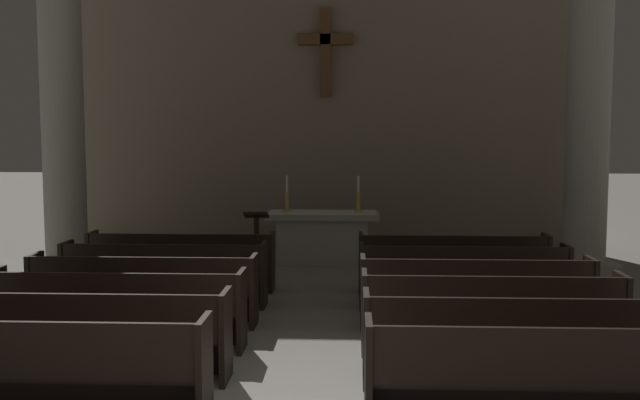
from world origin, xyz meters
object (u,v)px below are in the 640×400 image
object	(u,v)px
pew_left_row_1	(39,368)
pew_right_row_4	(476,293)
column_left_second	(62,85)
pew_right_row_3	(492,313)
pew_left_row_2	(84,335)
pew_right_row_1	(540,376)
pew_left_row_3	(117,309)
pew_right_row_6	(453,263)
pew_left_row_6	(181,261)
altar	(323,236)
candlestick_right	(358,200)
pew_left_row_4	(143,290)
column_right_second	(589,83)
pew_left_row_5	(164,274)
pew_right_row_2	(513,340)
lectern	(257,244)
pew_right_row_5	(463,277)
candlestick_left	(287,200)

from	to	relation	value
pew_left_row_1	pew_right_row_4	world-z (taller)	same
column_left_second	pew_right_row_4	bearing A→B (deg)	-29.80
pew_right_row_3	column_left_second	world-z (taller)	column_left_second
pew_right_row_3	column_left_second	size ratio (longest dim) A/B	0.43
pew_left_row_2	pew_right_row_1	bearing A→B (deg)	-13.67
pew_left_row_3	pew_right_row_1	xyz separation A→B (m)	(4.38, -2.13, 0.00)
pew_right_row_6	pew_left_row_6	bearing A→B (deg)	180.00
pew_right_row_4	altar	distance (m)	5.21
pew_right_row_4	candlestick_right	bearing A→B (deg)	107.49
pew_left_row_2	pew_right_row_3	distance (m)	4.51
pew_left_row_4	column_left_second	distance (m)	5.67
pew_right_row_3	column_right_second	xyz separation A→B (m)	(2.66, 5.10, 2.97)
altar	column_left_second	bearing A→B (deg)	-171.81
pew_left_row_2	pew_left_row_5	xyz separation A→B (m)	(0.00, 3.20, 0.00)
pew_left_row_4	pew_left_row_5	bearing A→B (deg)	90.00
pew_right_row_6	column_right_second	bearing A→B (deg)	35.56
pew_left_row_4	candlestick_right	world-z (taller)	candlestick_right
pew_right_row_4	pew_left_row_2	bearing A→B (deg)	-154.06
pew_left_row_1	column_right_second	xyz separation A→B (m)	(7.04, 7.23, 2.97)
pew_left_row_4	pew_right_row_2	distance (m)	4.87
pew_left_row_4	lectern	size ratio (longest dim) A/B	2.60
pew_right_row_1	column_right_second	size ratio (longest dim) A/B	0.43
pew_left_row_5	column_left_second	size ratio (longest dim) A/B	0.43
pew_left_row_6	candlestick_right	distance (m)	3.96
pew_right_row_5	column_right_second	world-z (taller)	column_right_second
pew_left_row_4	candlestick_left	distance (m)	5.02
pew_left_row_5	column_left_second	xyz separation A→B (m)	(-2.66, 2.97, 2.97)
column_right_second	altar	world-z (taller)	column_right_second
pew_left_row_6	candlestick_left	distance (m)	3.09
pew_right_row_5	candlestick_right	bearing A→B (deg)	112.13
pew_left_row_3	column_left_second	world-z (taller)	column_left_second
pew_left_row_4	pew_right_row_4	bearing A→B (deg)	0.00
pew_left_row_4	pew_right_row_1	distance (m)	5.42
pew_right_row_6	lectern	size ratio (longest dim) A/B	2.60
pew_right_row_2	column_right_second	bearing A→B (deg)	66.66
pew_left_row_1	altar	world-z (taller)	altar
pew_right_row_1	pew_right_row_4	bearing A→B (deg)	90.00
pew_left_row_1	pew_right_row_5	xyz separation A→B (m)	(4.38, 4.26, 0.00)
pew_left_row_3	pew_right_row_3	world-z (taller)	same
pew_left_row_2	pew_right_row_1	size ratio (longest dim) A/B	1.00
pew_left_row_6	pew_right_row_5	bearing A→B (deg)	-13.67
pew_right_row_1	candlestick_right	xyz separation A→B (m)	(-1.49, 7.93, 0.76)
candlestick_left	pew_left_row_1	bearing A→B (deg)	-100.65
pew_left_row_1	pew_right_row_6	distance (m)	6.90
pew_left_row_2	pew_left_row_6	size ratio (longest dim) A/B	1.00
pew_left_row_3	column_right_second	xyz separation A→B (m)	(7.04, 5.10, 2.97)
pew_left_row_1	candlestick_left	size ratio (longest dim) A/B	4.22
pew_left_row_1	lectern	distance (m)	6.81
pew_left_row_1	candlestick_right	bearing A→B (deg)	69.97
pew_right_row_2	candlestick_right	xyz separation A→B (m)	(-1.49, 6.86, 0.76)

